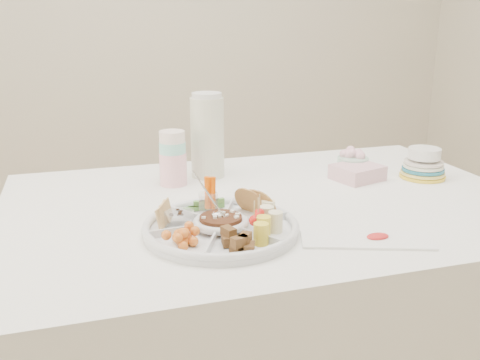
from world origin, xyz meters
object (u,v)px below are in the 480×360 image
object	(u,v)px
party_tray	(221,225)
dining_table	(268,316)
plate_stack	(423,164)
thermos	(207,135)

from	to	relation	value
party_tray	dining_table	bearing A→B (deg)	43.71
party_tray	plate_stack	bearing A→B (deg)	19.28
party_tray	thermos	xyz separation A→B (m)	(0.09, 0.50, 0.12)
dining_table	plate_stack	xyz separation A→B (m)	(0.57, 0.08, 0.43)
thermos	plate_stack	size ratio (longest dim) A/B	1.92
thermos	party_tray	bearing A→B (deg)	-100.05
dining_table	thermos	bearing A→B (deg)	110.36
party_tray	thermos	bearing A→B (deg)	79.95
party_tray	plate_stack	size ratio (longest dim) A/B	2.55
thermos	dining_table	bearing A→B (deg)	-69.64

